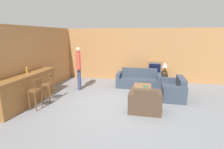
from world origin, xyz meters
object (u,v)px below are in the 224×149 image
(bar_chair_near, at_px, (35,93))
(bottle, at_px, (27,69))
(tv, at_px, (155,68))
(coffee_table, at_px, (142,88))
(armchair_near, at_px, (145,102))
(person_by_window, at_px, (79,66))
(couch_far, at_px, (139,81))
(tv_unit, at_px, (154,78))
(bar_chair_mid, at_px, (47,87))
(loveseat_right, at_px, (174,90))
(book_on_table, at_px, (146,86))
(table_lamp, at_px, (165,65))

(bar_chair_near, height_order, bottle, bottle)
(bottle, bearing_deg, tv, 38.50)
(coffee_table, bearing_deg, bar_chair_near, -150.82)
(armchair_near, relative_size, coffee_table, 1.07)
(bottle, relative_size, person_by_window, 0.15)
(couch_far, relative_size, armchair_near, 1.98)
(tv_unit, distance_m, bottle, 5.57)
(armchair_near, distance_m, coffee_table, 1.26)
(bar_chair_mid, distance_m, armchair_near, 3.34)
(armchair_near, bearing_deg, tv, 84.32)
(bar_chair_near, height_order, coffee_table, bar_chair_near)
(bar_chair_near, height_order, loveseat_right, bar_chair_near)
(armchair_near, distance_m, book_on_table, 1.18)
(bar_chair_mid, height_order, table_lamp, table_lamp)
(book_on_table, bearing_deg, bottle, -163.33)
(coffee_table, xyz_separation_m, bottle, (-3.83, -1.25, 0.78))
(bar_chair_mid, xyz_separation_m, tv_unit, (3.67, 3.29, -0.28))
(book_on_table, bearing_deg, bar_chair_mid, -162.48)
(couch_far, distance_m, coffee_table, 1.33)
(bar_chair_mid, relative_size, book_on_table, 4.82)
(armchair_near, relative_size, person_by_window, 0.54)
(loveseat_right, distance_m, tv, 2.12)
(bar_chair_mid, relative_size, person_by_window, 0.55)
(loveseat_right, bearing_deg, tv, 109.12)
(tv_unit, bearing_deg, table_lamp, 0.00)
(bottle, bearing_deg, couch_far, 35.39)
(bar_chair_near, distance_m, couch_far, 4.30)
(loveseat_right, relative_size, bottle, 5.07)
(person_by_window, bearing_deg, book_on_table, -10.08)
(loveseat_right, bearing_deg, couch_far, 141.28)
(couch_far, distance_m, armchair_near, 2.58)
(bar_chair_near, bearing_deg, tv_unit, 47.13)
(armchair_near, height_order, book_on_table, armchair_near)
(loveseat_right, bearing_deg, bottle, -163.59)
(bar_chair_near, height_order, person_by_window, person_by_window)
(bar_chair_mid, xyz_separation_m, person_by_window, (0.53, 1.54, 0.48))
(bar_chair_near, relative_size, table_lamp, 1.96)
(bottle, bearing_deg, armchair_near, 0.11)
(table_lamp, bearing_deg, book_on_table, -110.16)
(armchair_near, distance_m, tv, 3.46)
(tv_unit, height_order, book_on_table, tv_unit)
(couch_far, bearing_deg, table_lamp, 36.48)
(bar_chair_near, relative_size, person_by_window, 0.55)
(armchair_near, xyz_separation_m, tv, (0.34, 3.41, 0.46))
(coffee_table, height_order, bottle, bottle)
(book_on_table, height_order, table_lamp, table_lamp)
(bar_chair_mid, distance_m, loveseat_right, 4.55)
(bar_chair_near, distance_m, book_on_table, 3.73)
(tv_unit, bearing_deg, couch_far, -128.82)
(bottle, bearing_deg, person_by_window, 55.31)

